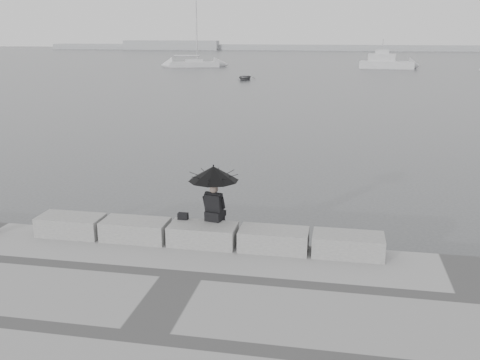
% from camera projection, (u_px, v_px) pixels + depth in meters
% --- Properties ---
extents(ground, '(360.00, 360.00, 0.00)m').
position_uv_depth(ground, '(208.00, 256.00, 13.36)').
color(ground, '#404244').
rests_on(ground, ground).
extents(stone_block_far_left, '(1.60, 0.80, 0.50)m').
position_uv_depth(stone_block_far_left, '(71.00, 225.00, 13.35)').
color(stone_block_far_left, slate).
rests_on(stone_block_far_left, promenade).
extents(stone_block_left, '(1.60, 0.80, 0.50)m').
position_uv_depth(stone_block_left, '(135.00, 230.00, 13.04)').
color(stone_block_left, slate).
rests_on(stone_block_left, promenade).
extents(stone_block_centre, '(1.60, 0.80, 0.50)m').
position_uv_depth(stone_block_centre, '(203.00, 235.00, 12.74)').
color(stone_block_centre, slate).
rests_on(stone_block_centre, promenade).
extents(stone_block_right, '(1.60, 0.80, 0.50)m').
position_uv_depth(stone_block_right, '(274.00, 240.00, 12.43)').
color(stone_block_right, slate).
rests_on(stone_block_right, promenade).
extents(stone_block_far_right, '(1.60, 0.80, 0.50)m').
position_uv_depth(stone_block_far_right, '(348.00, 245.00, 12.12)').
color(stone_block_far_right, slate).
rests_on(stone_block_far_right, promenade).
extents(seated_person, '(1.21, 1.21, 1.39)m').
position_uv_depth(seated_person, '(213.00, 180.00, 12.73)').
color(seated_person, black).
rests_on(seated_person, stone_block_centre).
extents(bag, '(0.25, 0.14, 0.16)m').
position_uv_depth(bag, '(183.00, 216.00, 13.03)').
color(bag, black).
rests_on(bag, stone_block_centre).
extents(distant_landmass, '(180.00, 8.00, 2.80)m').
position_uv_depth(distant_landmass, '(307.00, 47.00, 160.83)').
color(distant_landmass, '#9D9FA2').
rests_on(distant_landmass, ground).
extents(sailboat_left, '(8.18, 4.79, 12.90)m').
position_uv_depth(sailboat_left, '(194.00, 64.00, 85.00)').
color(sailboat_left, silver).
rests_on(sailboat_left, ground).
extents(motor_cruiser, '(8.29, 3.65, 4.50)m').
position_uv_depth(motor_cruiser, '(387.00, 63.00, 81.35)').
color(motor_cruiser, silver).
rests_on(motor_cruiser, ground).
extents(dinghy, '(3.15, 1.38, 0.53)m').
position_uv_depth(dinghy, '(245.00, 78.00, 62.27)').
color(dinghy, slate).
rests_on(dinghy, ground).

